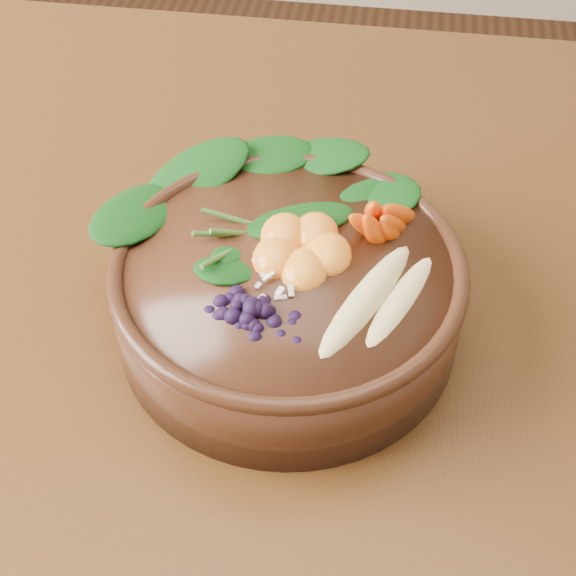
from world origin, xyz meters
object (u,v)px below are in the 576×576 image
carrot_cluster (393,193)px  blueberry_pile (250,294)px  dining_table (368,351)px  stoneware_bowl (288,297)px  kale_heap (279,184)px  banana_halves (385,287)px  mandarin_cluster (302,237)px

carrot_cluster → blueberry_pile: (-0.09, -0.10, -0.02)m
dining_table → stoneware_bowl: stoneware_bowl is taller
kale_heap → stoneware_bowl: bearing=-75.5°
stoneware_bowl → carrot_cluster: (0.07, 0.05, 0.07)m
stoneware_bowl → kale_heap: (-0.02, 0.07, 0.06)m
dining_table → carrot_cluster: 0.20m
stoneware_bowl → banana_halves: size_ratio=1.91×
dining_table → kale_heap: 0.20m
dining_table → kale_heap: size_ratio=9.00×
mandarin_cluster → blueberry_pile: size_ratio=0.69×
banana_halves → mandarin_cluster: mandarin_cluster is taller
kale_heap → blueberry_pile: kale_heap is taller
stoneware_bowl → mandarin_cluster: size_ratio=3.15×
kale_heap → blueberry_pile: 0.12m
kale_heap → carrot_cluster: bearing=-11.8°
banana_halves → blueberry_pile: bearing=-141.5°
carrot_cluster → mandarin_cluster: carrot_cluster is taller
carrot_cluster → banana_halves: size_ratio=0.53×
kale_heap → mandarin_cluster: bearing=-64.1°
kale_heap → banana_halves: 0.13m
carrot_cluster → stoneware_bowl: bearing=-123.7°
stoneware_bowl → carrot_cluster: bearing=34.0°
carrot_cluster → banana_halves: (0.00, -0.08, -0.02)m
dining_table → blueberry_pile: (-0.09, -0.12, 0.18)m
stoneware_bowl → dining_table: bearing=43.0°
mandarin_cluster → stoneware_bowl: bearing=-118.7°
dining_table → stoneware_bowl: 0.16m
blueberry_pile → banana_halves: bearing=16.1°
stoneware_bowl → kale_heap: kale_heap is taller
stoneware_bowl → blueberry_pile: bearing=-109.5°
carrot_cluster → blueberry_pile: bearing=-109.5°
banana_halves → blueberry_pile: size_ratio=1.13×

